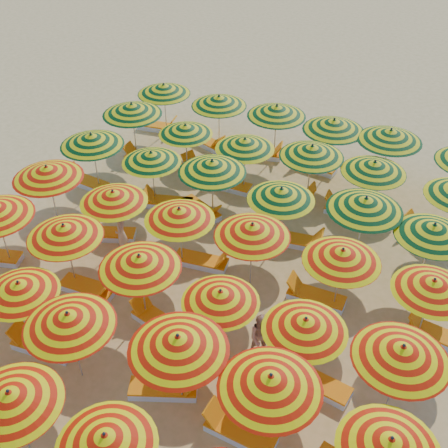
% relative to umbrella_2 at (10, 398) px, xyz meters
% --- Properties ---
extents(ground, '(120.00, 120.00, 0.00)m').
position_rel_umbrella_2_xyz_m(ground, '(1.17, 7.24, -2.04)').
color(ground, '#E5B265').
rests_on(ground, ground).
extents(umbrella_2, '(2.65, 2.65, 2.32)m').
position_rel_umbrella_2_xyz_m(umbrella_2, '(0.00, 0.00, 0.00)').
color(umbrella_2, silver).
rests_on(umbrella_2, ground).
extents(umbrella_3, '(2.45, 2.45, 2.20)m').
position_rel_umbrella_2_xyz_m(umbrella_3, '(2.29, 0.12, -0.10)').
color(umbrella_3, silver).
rests_on(umbrella_3, ground).
extents(umbrella_7, '(2.38, 2.38, 2.15)m').
position_rel_umbrella_2_xyz_m(umbrella_7, '(-2.23, 2.69, -0.15)').
color(umbrella_7, silver).
rests_on(umbrella_7, ground).
extents(umbrella_8, '(2.74, 2.74, 2.39)m').
position_rel_umbrella_2_xyz_m(umbrella_8, '(-0.24, 2.23, 0.06)').
color(umbrella_8, silver).
rests_on(umbrella_8, ground).
extents(umbrella_9, '(2.93, 2.93, 2.49)m').
position_rel_umbrella_2_xyz_m(umbrella_9, '(2.48, 2.70, 0.15)').
color(umbrella_9, silver).
rests_on(umbrella_9, ground).
extents(umbrella_10, '(3.01, 3.01, 2.44)m').
position_rel_umbrella_2_xyz_m(umbrella_10, '(4.74, 2.67, 0.10)').
color(umbrella_10, silver).
rests_on(umbrella_10, ground).
extents(umbrella_11, '(2.63, 2.63, 2.23)m').
position_rel_umbrella_2_xyz_m(umbrella_11, '(7.34, 2.47, -0.07)').
color(umbrella_11, silver).
rests_on(umbrella_11, ground).
extents(umbrella_13, '(2.60, 2.60, 2.34)m').
position_rel_umbrella_2_xyz_m(umbrella_13, '(-2.52, 4.91, 0.02)').
color(umbrella_13, silver).
rests_on(umbrella_13, ground).
extents(umbrella_14, '(2.38, 2.38, 2.39)m').
position_rel_umbrella_2_xyz_m(umbrella_14, '(0.15, 4.71, 0.06)').
color(umbrella_14, silver).
rests_on(umbrella_14, ground).
extents(umbrella_15, '(2.27, 2.27, 2.15)m').
position_rel_umbrella_2_xyz_m(umbrella_15, '(2.56, 4.69, -0.15)').
color(umbrella_15, silver).
rests_on(umbrella_15, ground).
extents(umbrella_16, '(2.63, 2.63, 2.22)m').
position_rel_umbrella_2_xyz_m(umbrella_16, '(4.82, 4.68, -0.09)').
color(umbrella_16, silver).
rests_on(umbrella_16, ground).
extents(umbrella_17, '(2.56, 2.56, 2.39)m').
position_rel_umbrella_2_xyz_m(umbrella_17, '(7.07, 4.71, 0.06)').
color(umbrella_17, silver).
rests_on(umbrella_17, ground).
extents(umbrella_18, '(2.70, 2.70, 2.46)m').
position_rel_umbrella_2_xyz_m(umbrella_18, '(-4.89, 7.03, 0.12)').
color(umbrella_18, silver).
rests_on(umbrella_18, ground).
extents(umbrella_19, '(2.46, 2.46, 2.26)m').
position_rel_umbrella_2_xyz_m(umbrella_19, '(-2.32, 7.02, -0.05)').
color(umbrella_19, silver).
rests_on(umbrella_19, ground).
extents(umbrella_20, '(2.16, 2.16, 2.27)m').
position_rel_umbrella_2_xyz_m(umbrella_20, '(-0.02, 7.13, -0.04)').
color(umbrella_20, silver).
rests_on(umbrella_20, ground).
extents(umbrella_21, '(2.73, 2.73, 2.37)m').
position_rel_umbrella_2_xyz_m(umbrella_21, '(2.29, 7.28, 0.04)').
color(umbrella_21, silver).
rests_on(umbrella_21, ground).
extents(umbrella_22, '(2.66, 2.66, 2.31)m').
position_rel_umbrella_2_xyz_m(umbrella_22, '(4.90, 7.41, -0.01)').
color(umbrella_22, silver).
rests_on(umbrella_22, ground).
extents(umbrella_23, '(2.69, 2.69, 2.22)m').
position_rel_umbrella_2_xyz_m(umbrella_23, '(7.33, 7.37, -0.08)').
color(umbrella_23, silver).
rests_on(umbrella_23, ground).
extents(umbrella_24, '(2.74, 2.74, 2.43)m').
position_rel_umbrella_2_xyz_m(umbrella_24, '(-4.92, 9.44, 0.10)').
color(umbrella_24, silver).
rests_on(umbrella_24, ground).
extents(umbrella_25, '(2.33, 2.33, 2.21)m').
position_rel_umbrella_2_xyz_m(umbrella_25, '(-2.56, 9.62, -0.10)').
color(umbrella_25, silver).
rests_on(umbrella_25, ground).
extents(umbrella_26, '(2.97, 2.97, 2.43)m').
position_rel_umbrella_2_xyz_m(umbrella_26, '(-0.24, 9.73, 0.10)').
color(umbrella_26, silver).
rests_on(umbrella_26, ground).
extents(umbrella_27, '(2.86, 2.86, 2.29)m').
position_rel_umbrella_2_xyz_m(umbrella_27, '(2.34, 9.43, -0.03)').
color(umbrella_27, silver).
rests_on(umbrella_27, ground).
extents(umbrella_28, '(2.85, 2.85, 2.47)m').
position_rel_umbrella_2_xyz_m(umbrella_28, '(4.88, 9.82, 0.13)').
color(umbrella_28, silver).
rests_on(umbrella_28, ground).
extents(umbrella_29, '(2.28, 2.28, 2.33)m').
position_rel_umbrella_2_xyz_m(umbrella_29, '(6.94, 9.58, 0.01)').
color(umbrella_29, silver).
rests_on(umbrella_29, ground).
extents(umbrella_30, '(3.09, 3.09, 2.47)m').
position_rel_umbrella_2_xyz_m(umbrella_30, '(-4.91, 12.02, 0.14)').
color(umbrella_30, silver).
rests_on(umbrella_30, ground).
extents(umbrella_31, '(2.53, 2.53, 2.18)m').
position_rel_umbrella_2_xyz_m(umbrella_31, '(-2.49, 11.93, -0.13)').
color(umbrella_31, silver).
rests_on(umbrella_31, ground).
extents(umbrella_32, '(2.35, 2.35, 2.28)m').
position_rel_umbrella_2_xyz_m(umbrella_32, '(0.02, 11.79, -0.04)').
color(umbrella_32, silver).
rests_on(umbrella_32, ground).
extents(umbrella_33, '(2.56, 2.56, 2.41)m').
position_rel_umbrella_2_xyz_m(umbrella_33, '(2.40, 12.16, 0.08)').
color(umbrella_33, silver).
rests_on(umbrella_33, ground).
extents(umbrella_34, '(2.82, 2.82, 2.33)m').
position_rel_umbrella_2_xyz_m(umbrella_34, '(4.57, 12.21, 0.01)').
color(umbrella_34, silver).
rests_on(umbrella_34, ground).
extents(umbrella_36, '(2.93, 2.93, 2.36)m').
position_rel_umbrella_2_xyz_m(umbrella_36, '(-4.86, 14.34, 0.04)').
color(umbrella_36, silver).
rests_on(umbrella_36, ground).
extents(umbrella_37, '(2.81, 2.81, 2.39)m').
position_rel_umbrella_2_xyz_m(umbrella_37, '(-2.26, 14.30, 0.06)').
color(umbrella_37, silver).
rests_on(umbrella_37, ground).
extents(umbrella_38, '(2.83, 2.83, 2.44)m').
position_rel_umbrella_2_xyz_m(umbrella_38, '(0.18, 14.41, 0.11)').
color(umbrella_38, silver).
rests_on(umbrella_38, ground).
extents(umbrella_39, '(2.93, 2.93, 2.45)m').
position_rel_umbrella_2_xyz_m(umbrella_39, '(2.52, 14.28, 0.11)').
color(umbrella_39, silver).
rests_on(umbrella_39, ground).
extents(umbrella_40, '(2.40, 2.40, 2.48)m').
position_rel_umbrella_2_xyz_m(umbrella_40, '(4.60, 14.34, 0.15)').
color(umbrella_40, silver).
rests_on(umbrella_40, ground).
extents(lounger_5, '(1.79, 0.78, 0.69)m').
position_rel_umbrella_2_xyz_m(lounger_5, '(-1.73, 2.44, -1.89)').
color(lounger_5, white).
rests_on(lounger_5, ground).
extents(lounger_6, '(1.82, 1.23, 0.69)m').
position_rel_umbrella_2_xyz_m(lounger_6, '(1.97, 2.72, -1.89)').
color(lounger_6, white).
rests_on(lounger_6, ground).
extents(lounger_7, '(1.75, 0.65, 0.69)m').
position_rel_umbrella_2_xyz_m(lounger_7, '(4.14, 2.45, -1.89)').
color(lounger_7, white).
rests_on(lounger_7, ground).
extents(lounger_10, '(1.77, 0.71, 0.69)m').
position_rel_umbrella_2_xyz_m(lounger_10, '(-1.93, 4.81, -1.89)').
color(lounger_10, white).
rests_on(lounger_10, ground).
extents(lounger_11, '(1.82, 0.95, 0.69)m').
position_rel_umbrella_2_xyz_m(lounger_11, '(0.65, 4.57, -1.89)').
color(lounger_11, white).
rests_on(lounger_11, ground).
extents(lounger_12, '(1.79, 0.79, 0.69)m').
position_rel_umbrella_2_xyz_m(lounger_12, '(5.32, 4.56, -1.89)').
color(lounger_12, white).
rests_on(lounger_12, ground).
extents(lounger_13, '(1.82, 1.20, 0.69)m').
position_rel_umbrella_2_xyz_m(lounger_13, '(-2.92, 7.20, -1.89)').
color(lounger_13, white).
rests_on(lounger_13, ground).
extents(lounger_14, '(1.80, 0.82, 0.69)m').
position_rel_umbrella_2_xyz_m(lounger_14, '(0.58, 7.38, -1.89)').
color(lounger_14, white).
rests_on(lounger_14, ground).
extents(lounger_15, '(1.75, 0.64, 0.69)m').
position_rel_umbrella_2_xyz_m(lounger_15, '(4.31, 7.44, -1.89)').
color(lounger_15, white).
rests_on(lounger_15, ground).
extents(lounger_16, '(1.79, 0.77, 0.69)m').
position_rel_umbrella_2_xyz_m(lounger_16, '(7.83, 7.49, -1.89)').
color(lounger_16, white).
rests_on(lounger_16, ground).
extents(lounger_17, '(1.77, 0.71, 0.69)m').
position_rel_umbrella_2_xyz_m(lounger_17, '(-5.52, 9.46, -1.89)').
color(lounger_17, white).
rests_on(lounger_17, ground).
extents(lounger_18, '(1.83, 1.09, 0.69)m').
position_rel_umbrella_2_xyz_m(lounger_18, '(-2.05, 9.67, -1.89)').
color(lounger_18, white).
rests_on(lounger_18, ground).
extents(lounger_19, '(1.82, 1.21, 0.69)m').
position_rel_umbrella_2_xyz_m(lounger_19, '(-0.74, 9.78, -1.89)').
color(lounger_19, white).
rests_on(lounger_19, ground).
extents(lounger_20, '(1.80, 0.85, 0.69)m').
position_rel_umbrella_2_xyz_m(lounger_20, '(2.94, 9.67, -1.89)').
color(lounger_20, white).
rests_on(lounger_20, ground).
extents(lounger_21, '(1.83, 1.15, 0.69)m').
position_rel_umbrella_2_xyz_m(lounger_21, '(7.54, 9.66, -1.89)').
color(lounger_21, white).
rests_on(lounger_21, ground).
extents(lounger_22, '(1.77, 0.70, 0.69)m').
position_rel_umbrella_2_xyz_m(lounger_22, '(-4.41, 11.85, -1.89)').
color(lounger_22, white).
rests_on(lounger_22, ground).
extents(lounger_23, '(1.82, 1.22, 0.69)m').
position_rel_umbrella_2_xyz_m(lounger_23, '(-1.98, 12.01, -1.89)').
color(lounger_23, white).
rests_on(lounger_23, ground).
extents(lounger_24, '(1.75, 0.62, 0.69)m').
position_rel_umbrella_2_xyz_m(lounger_24, '(-0.58, 11.66, -1.89)').
color(lounger_24, white).
rests_on(lounger_24, ground).
extents(lounger_25, '(1.82, 1.21, 0.69)m').
position_rel_umbrella_2_xyz_m(lounger_25, '(1.89, 11.97, -1.89)').
color(lounger_25, white).
rests_on(lounger_25, ground).
extents(lounger_26, '(1.77, 0.71, 0.69)m').
position_rel_umbrella_2_xyz_m(lounger_26, '(3.98, 12.05, -1.89)').
color(lounger_26, white).
rests_on(lounger_26, ground).
extents(lounger_27, '(1.82, 1.02, 0.69)m').
position_rel_umbrella_2_xyz_m(lounger_27, '(6.74, 11.91, -1.89)').
color(lounger_27, white).
rests_on(lounger_27, ground).
extents(lounger_28, '(1.80, 0.85, 0.69)m').
position_rel_umbrella_2_xyz_m(lounger_28, '(-5.36, 14.45, -1.89)').
color(lounger_28, white).
rests_on(lounger_28, ground).
extents(lounger_29, '(1.83, 1.08, 0.69)m').
position_rel_umbrella_2_xyz_m(lounger_29, '(-2.76, 14.15, -1.89)').
color(lounger_29, white).
rests_on(lounger_29, ground).
extents(lounger_30, '(1.82, 1.02, 0.69)m').
position_rel_umbrella_2_xyz_m(lounger_30, '(-0.32, 14.31, -1.89)').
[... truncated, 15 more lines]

